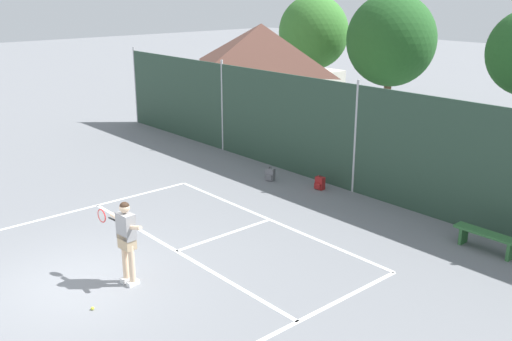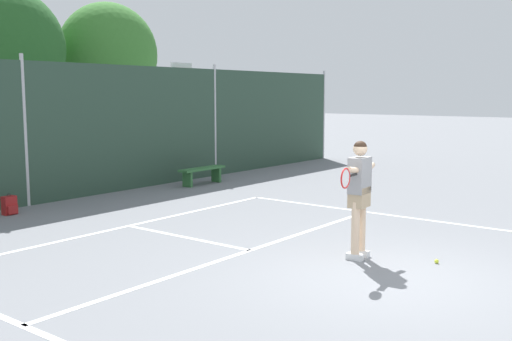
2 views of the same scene
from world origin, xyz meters
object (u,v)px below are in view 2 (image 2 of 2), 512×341
(backpack_red, at_px, (10,206))
(tennis_ball, at_px, (437,261))
(basketball_hoop, at_px, (181,102))
(courtside_bench, at_px, (202,172))
(tennis_player, at_px, (359,189))

(backpack_red, bearing_deg, tennis_ball, -77.17)
(basketball_hoop, relative_size, courtside_bench, 2.22)
(tennis_player, height_order, tennis_ball, tennis_player)
(basketball_hoop, height_order, courtside_bench, basketball_hoop)
(courtside_bench, bearing_deg, backpack_red, 176.73)
(basketball_hoop, height_order, tennis_player, basketball_hoop)
(tennis_player, bearing_deg, basketball_hoop, 59.02)
(courtside_bench, bearing_deg, tennis_player, -120.29)
(tennis_player, relative_size, backpack_red, 4.01)
(basketball_hoop, distance_m, tennis_ball, 12.00)
(tennis_player, distance_m, backpack_red, 7.74)
(basketball_hoop, xyz_separation_m, courtside_bench, (-1.48, -2.26, -1.95))
(tennis_player, relative_size, tennis_ball, 28.10)
(basketball_hoop, bearing_deg, courtside_bench, -123.10)
(tennis_ball, height_order, courtside_bench, courtside_bench)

